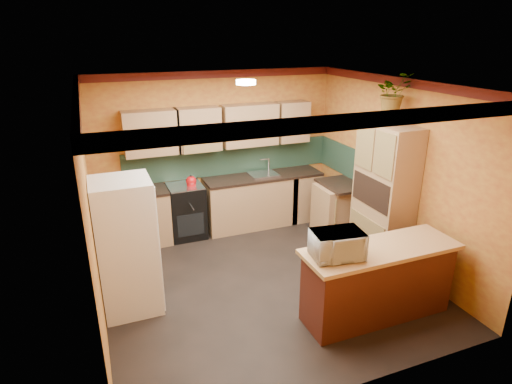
{
  "coord_description": "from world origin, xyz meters",
  "views": [
    {
      "loc": [
        -1.99,
        -4.79,
        3.27
      ],
      "look_at": [
        0.08,
        0.45,
        1.16
      ],
      "focal_mm": 30.0,
      "sensor_mm": 36.0,
      "label": 1
    }
  ],
  "objects_px": {
    "stove": "(186,211)",
    "base_cabinets_back": "(222,207)",
    "breakfast_bar": "(377,284)",
    "pantry": "(384,196)",
    "fridge": "(127,247)",
    "microwave": "(337,244)"
  },
  "relations": [
    {
      "from": "base_cabinets_back",
      "to": "breakfast_bar",
      "type": "xyz_separation_m",
      "value": [
        1.02,
        -3.01,
        0.0
      ]
    },
    {
      "from": "breakfast_bar",
      "to": "stove",
      "type": "bearing_deg",
      "value": 118.59
    },
    {
      "from": "base_cabinets_back",
      "to": "pantry",
      "type": "relative_size",
      "value": 1.74
    },
    {
      "from": "fridge",
      "to": "pantry",
      "type": "bearing_deg",
      "value": -2.62
    },
    {
      "from": "stove",
      "to": "fridge",
      "type": "height_order",
      "value": "fridge"
    },
    {
      "from": "stove",
      "to": "fridge",
      "type": "xyz_separation_m",
      "value": [
        -1.1,
        -1.75,
        0.39
      ]
    },
    {
      "from": "base_cabinets_back",
      "to": "fridge",
      "type": "xyz_separation_m",
      "value": [
        -1.73,
        -1.75,
        0.41
      ]
    },
    {
      "from": "fridge",
      "to": "pantry",
      "type": "xyz_separation_m",
      "value": [
        3.6,
        -0.16,
        0.2
      ]
    },
    {
      "from": "pantry",
      "to": "breakfast_bar",
      "type": "distance_m",
      "value": 1.52
    },
    {
      "from": "base_cabinets_back",
      "to": "stove",
      "type": "relative_size",
      "value": 4.01
    },
    {
      "from": "pantry",
      "to": "microwave",
      "type": "xyz_separation_m",
      "value": [
        -1.46,
        -1.1,
        0.03
      ]
    },
    {
      "from": "stove",
      "to": "base_cabinets_back",
      "type": "bearing_deg",
      "value": 0.0
    },
    {
      "from": "base_cabinets_back",
      "to": "fridge",
      "type": "height_order",
      "value": "fridge"
    },
    {
      "from": "stove",
      "to": "pantry",
      "type": "height_order",
      "value": "pantry"
    },
    {
      "from": "base_cabinets_back",
      "to": "microwave",
      "type": "bearing_deg",
      "value": -82.3
    },
    {
      "from": "breakfast_bar",
      "to": "microwave",
      "type": "relative_size",
      "value": 3.24
    },
    {
      "from": "base_cabinets_back",
      "to": "pantry",
      "type": "height_order",
      "value": "pantry"
    },
    {
      "from": "fridge",
      "to": "pantry",
      "type": "distance_m",
      "value": 3.61
    },
    {
      "from": "stove",
      "to": "microwave",
      "type": "relative_size",
      "value": 1.64
    },
    {
      "from": "breakfast_bar",
      "to": "pantry",
      "type": "bearing_deg",
      "value": 52.18
    },
    {
      "from": "fridge",
      "to": "pantry",
      "type": "height_order",
      "value": "pantry"
    },
    {
      "from": "stove",
      "to": "pantry",
      "type": "distance_m",
      "value": 3.2
    }
  ]
}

